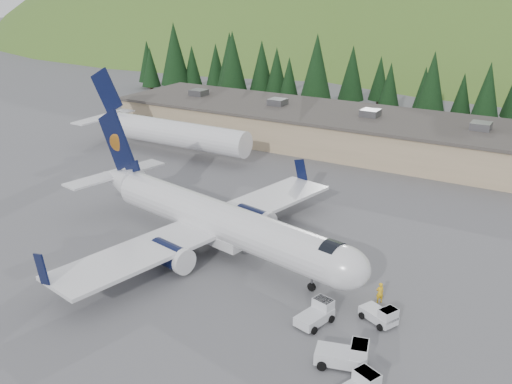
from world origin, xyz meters
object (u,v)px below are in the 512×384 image
object	(u,v)px
second_airliner	(162,131)
baggage_tug_d	(317,314)
airliner	(215,220)
terminal_building	(337,129)
baggage_tug_a	(346,355)
ramp_worker	(380,293)
baggage_tug_b	(381,315)

from	to	relation	value
second_airliner	baggage_tug_d	distance (m)	46.47
airliner	terminal_building	size ratio (longest dim) A/B	0.47
baggage_tug_a	terminal_building	size ratio (longest dim) A/B	0.05
ramp_worker	second_airliner	bearing A→B (deg)	-71.29
baggage_tug_d	second_airliner	bearing A→B (deg)	66.87
baggage_tug_b	baggage_tug_d	bearing A→B (deg)	-125.60
airliner	ramp_worker	world-z (taller)	airliner
baggage_tug_a	baggage_tug_d	xyz separation A→B (m)	(-3.75, 3.58, -0.09)
ramp_worker	baggage_tug_b	bearing A→B (deg)	69.49
airliner	terminal_building	distance (m)	38.02
airliner	terminal_building	world-z (taller)	airliner
airliner	baggage_tug_b	xyz separation A→B (m)	(17.20, -3.81, -2.32)
baggage_tug_d	ramp_worker	size ratio (longest dim) A/B	1.91
baggage_tug_b	ramp_worker	bearing A→B (deg)	136.32
second_airliner	terminal_building	world-z (taller)	second_airliner
baggage_tug_b	terminal_building	xyz separation A→B (m)	(-21.25, 41.61, 1.96)
terminal_building	baggage_tug_d	xyz separation A→B (m)	(17.17, -43.88, -1.90)
baggage_tug_a	ramp_worker	world-z (taller)	baggage_tug_a
baggage_tug_b	baggage_tug_d	distance (m)	4.67
terminal_building	baggage_tug_d	world-z (taller)	terminal_building
terminal_building	ramp_worker	distance (m)	43.92
second_airliner	baggage_tug_d	size ratio (longest dim) A/B	8.37
baggage_tug_d	airliner	bearing A→B (deg)	78.96
baggage_tug_a	baggage_tug_b	distance (m)	5.85
second_airliner	ramp_worker	world-z (taller)	second_airliner
second_airliner	terminal_building	bearing A→B (deg)	38.78
second_airliner	baggage_tug_a	distance (m)	51.61
airliner	baggage_tug_d	bearing A→B (deg)	-13.33
baggage_tug_b	baggage_tug_d	world-z (taller)	baggage_tug_d
airliner	terminal_building	xyz separation A→B (m)	(-4.04, 37.80, -0.36)
baggage_tug_b	second_airliner	bearing A→B (deg)	173.41
baggage_tug_d	baggage_tug_b	bearing A→B (deg)	-47.10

